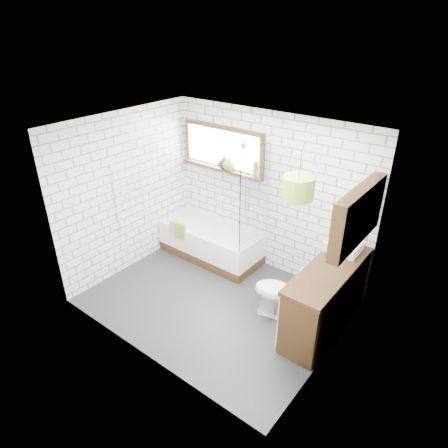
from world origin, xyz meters
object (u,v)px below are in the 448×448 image
Objects in this scene: basin at (343,246)px; bathtub at (211,242)px; pendant at (298,188)px; vanity at (326,298)px; toilet at (281,293)px.

bathtub is at bearing -178.25° from basin.
pendant reaches higher than basin.
vanity is 2.14× the size of toilet.
bathtub is at bearing 169.23° from vanity.
basin is at bearing 96.84° from vanity.
pendant is at bearing -26.09° from bathtub.
toilet is at bearing -163.63° from vanity.
toilet reaches higher than bathtub.
bathtub is 4.02× the size of basin.
vanity is at bearing -83.16° from basin.
toilet is (-0.56, -0.16, -0.08)m from vanity.
toilet is (-0.50, -0.66, -0.60)m from basin.
vanity is 4.87× the size of pendant.
basin is at bearing 1.75° from bathtub.
vanity is 0.59m from toilet.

